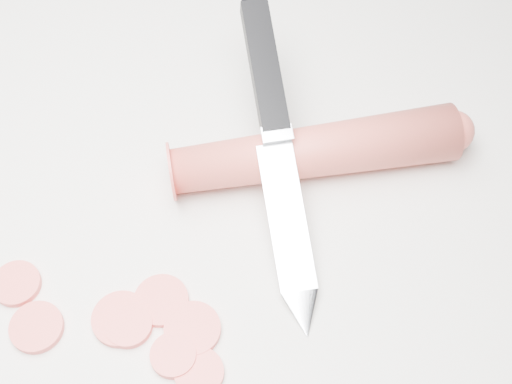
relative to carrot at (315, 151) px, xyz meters
The scene contains 11 objects.
ground 0.12m from the carrot, 109.08° to the right, with size 2.40×2.40×0.00m, color silver.
carrot is the anchor object (origin of this frame).
carrot_slice_0 0.23m from the carrot, 123.94° to the right, with size 0.03×0.03×0.01m, color #F14C45.
carrot_slice_1 0.16m from the carrot, 92.36° to the right, with size 0.04×0.04×0.01m, color #F14C45.
carrot_slice_2 0.18m from the carrot, 85.68° to the right, with size 0.03×0.03×0.01m, color #F14C45.
carrot_slice_3 0.15m from the carrot, 103.50° to the right, with size 0.04×0.04×0.01m, color #F14C45.
carrot_slice_4 0.18m from the carrot, 92.24° to the right, with size 0.03×0.03×0.01m, color #F14C45.
carrot_slice_5 0.18m from the carrot, 106.46° to the right, with size 0.04×0.04×0.01m, color #F14C45.
carrot_slice_6 0.18m from the carrot, 104.32° to the right, with size 0.03×0.03×0.01m, color #F14C45.
carrot_slice_7 0.23m from the carrot, 114.80° to the right, with size 0.04×0.04×0.01m, color #F14C45.
kitchen_knife 0.04m from the carrot, 118.05° to the right, with size 0.18×0.20×0.09m, color silver, non-canonical shape.
Camera 1 is at (0.15, -0.16, 0.45)m, focal length 50.00 mm.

